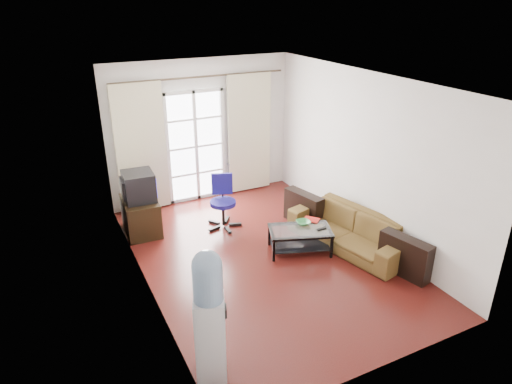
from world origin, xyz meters
TOP-DOWN VIEW (x-y plane):
  - floor at (0.00, 0.00)m, footprint 5.20×5.20m
  - ceiling at (0.00, 0.00)m, footprint 5.20×5.20m
  - wall_back at (0.00, 2.60)m, footprint 3.60×0.02m
  - wall_front at (0.00, -2.60)m, footprint 3.60×0.02m
  - wall_left at (-1.80, 0.00)m, footprint 0.02×5.20m
  - wall_right at (1.80, 0.00)m, footprint 0.02×5.20m
  - french_door at (-0.15, 2.54)m, footprint 1.16×0.06m
  - curtain_rod at (0.00, 2.50)m, footprint 3.30×0.04m
  - curtain_left at (-1.20, 2.48)m, footprint 0.90×0.07m
  - curtain_right at (0.95, 2.48)m, footprint 0.90×0.07m
  - radiator at (0.80, 2.50)m, footprint 0.64×0.12m
  - sofa at (1.36, -0.32)m, footprint 2.38×1.69m
  - coffee_table at (0.58, -0.11)m, footprint 1.09×0.84m
  - bowl at (0.71, 0.02)m, footprint 0.28×0.28m
  - book at (0.83, 0.02)m, footprint 0.42×0.42m
  - remote at (0.88, -0.25)m, footprint 0.17×0.06m
  - tv_stand at (-1.49, 1.65)m, footprint 0.58×0.84m
  - crt_tv at (-1.49, 1.65)m, footprint 0.56×0.55m
  - task_chair at (-0.16, 1.23)m, footprint 0.81×0.81m
  - water_cooler at (-1.60, -1.87)m, footprint 0.40×0.40m

SIDE VIEW (x-z plane):
  - floor at x=0.00m, z-range 0.00..0.00m
  - coffee_table at x=0.58m, z-range 0.06..0.45m
  - task_chair at x=-0.16m, z-range -0.19..0.73m
  - sofa at x=1.36m, z-range 0.00..0.59m
  - tv_stand at x=-1.49m, z-range 0.00..0.60m
  - radiator at x=0.80m, z-range 0.01..0.65m
  - remote at x=0.88m, z-range 0.39..0.41m
  - book at x=0.83m, z-range 0.39..0.41m
  - bowl at x=0.71m, z-range 0.39..0.44m
  - water_cooler at x=-1.60m, z-range 0.04..1.56m
  - crt_tv at x=-1.49m, z-range 0.60..1.08m
  - french_door at x=-0.15m, z-range 0.00..2.15m
  - curtain_left at x=-1.20m, z-range 0.02..2.38m
  - curtain_right at x=0.95m, z-range 0.02..2.38m
  - wall_back at x=0.00m, z-range 0.00..2.70m
  - wall_front at x=0.00m, z-range 0.00..2.70m
  - wall_left at x=-1.80m, z-range 0.00..2.70m
  - wall_right at x=1.80m, z-range 0.00..2.70m
  - curtain_rod at x=0.00m, z-range 2.36..2.40m
  - ceiling at x=0.00m, z-range 2.70..2.70m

